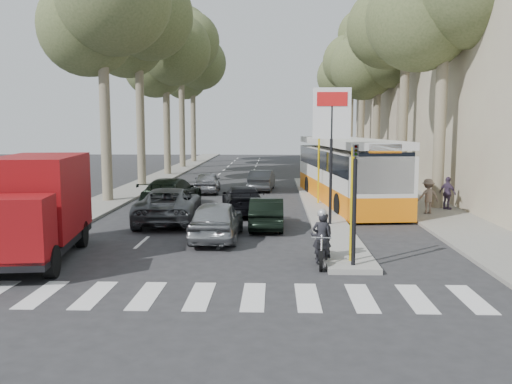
% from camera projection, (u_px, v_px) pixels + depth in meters
% --- Properties ---
extents(ground, '(120.00, 120.00, 0.00)m').
position_uv_depth(ground, '(243.00, 257.00, 17.08)').
color(ground, '#28282B').
rests_on(ground, ground).
extents(sidewalk_right, '(3.20, 70.00, 0.12)m').
position_uv_depth(sidewalk_right, '(373.00, 179.00, 41.58)').
color(sidewalk_right, gray).
rests_on(sidewalk_right, ground).
extents(median_left, '(2.40, 64.00, 0.12)m').
position_uv_depth(median_left, '(167.00, 174.00, 45.11)').
color(median_left, gray).
rests_on(median_left, ground).
extents(traffic_island, '(1.50, 26.00, 0.16)m').
position_uv_depth(traffic_island, '(318.00, 204.00, 27.87)').
color(traffic_island, gray).
rests_on(traffic_island, ground).
extents(building_far, '(11.00, 20.00, 16.00)m').
position_uv_depth(building_far, '(434.00, 83.00, 49.30)').
color(building_far, '#B7A88E').
rests_on(building_far, ground).
extents(billboard, '(1.50, 12.10, 5.60)m').
position_uv_depth(billboard, '(331.00, 136.00, 21.47)').
color(billboard, yellow).
rests_on(billboard, ground).
extents(traffic_light_island, '(0.16, 0.41, 3.60)m').
position_uv_depth(traffic_light_island, '(355.00, 184.00, 15.17)').
color(traffic_light_island, black).
rests_on(traffic_light_island, ground).
extents(tree_l_a, '(7.40, 7.20, 14.10)m').
position_uv_depth(tree_l_a, '(104.00, 4.00, 28.09)').
color(tree_l_a, '#6B604C').
rests_on(tree_l_a, ground).
extents(tree_l_b, '(7.40, 7.20, 14.88)m').
position_uv_depth(tree_l_b, '(140.00, 20.00, 35.94)').
color(tree_l_b, '#6B604C').
rests_on(tree_l_b, ground).
extents(tree_l_c, '(7.40, 7.20, 13.71)m').
position_uv_depth(tree_l_c, '(167.00, 52.00, 44.00)').
color(tree_l_c, '#6B604C').
rests_on(tree_l_c, ground).
extents(tree_l_d, '(7.40, 7.20, 15.66)m').
position_uv_depth(tree_l_d, '(182.00, 45.00, 51.73)').
color(tree_l_d, '#6B604C').
rests_on(tree_l_d, ground).
extents(tree_l_e, '(7.40, 7.20, 14.49)m').
position_uv_depth(tree_l_e, '(194.00, 65.00, 59.79)').
color(tree_l_e, '#6B604C').
rests_on(tree_l_e, ground).
extents(tree_r_b, '(7.40, 7.20, 15.27)m').
position_uv_depth(tree_r_b, '(409.00, 6.00, 33.33)').
color(tree_r_b, '#6B604C').
rests_on(tree_r_b, ground).
extents(tree_r_c, '(7.40, 7.20, 13.32)m').
position_uv_depth(tree_r_c, '(380.00, 52.00, 41.49)').
color(tree_r_c, '#6B604C').
rests_on(tree_r_c, ground).
extents(tree_r_d, '(7.40, 7.20, 14.88)m').
position_uv_depth(tree_r_d, '(364.00, 49.00, 49.25)').
color(tree_r_d, '#6B604C').
rests_on(tree_r_d, ground).
extents(tree_r_e, '(7.40, 7.20, 14.10)m').
position_uv_depth(tree_r_e, '(353.00, 66.00, 57.26)').
color(tree_r_e, '#6B604C').
rests_on(tree_r_e, ground).
extents(silver_hatchback, '(1.81, 4.29, 1.45)m').
position_uv_depth(silver_hatchback, '(217.00, 220.00, 19.60)').
color(silver_hatchback, '#9A9DA1').
rests_on(silver_hatchback, ground).
extents(dark_hatchback, '(1.33, 3.79, 1.25)m').
position_uv_depth(dark_hatchback, '(267.00, 213.00, 21.77)').
color(dark_hatchback, black).
rests_on(dark_hatchback, ground).
extents(queue_car_a, '(2.88, 5.58, 1.50)m').
position_uv_depth(queue_car_a, '(169.00, 205.00, 23.06)').
color(queue_car_a, '#45494C').
rests_on(queue_car_a, ground).
extents(queue_car_b, '(2.40, 4.76, 1.32)m').
position_uv_depth(queue_car_b, '(243.00, 199.00, 25.42)').
color(queue_car_b, black).
rests_on(queue_car_b, ground).
extents(queue_car_c, '(1.74, 3.89, 1.30)m').
position_uv_depth(queue_car_c, '(207.00, 182.00, 33.27)').
color(queue_car_c, gray).
rests_on(queue_car_c, ground).
extents(queue_car_d, '(1.70, 4.06, 1.30)m').
position_uv_depth(queue_car_d, '(262.00, 180.00, 34.52)').
color(queue_car_d, '#47494E').
rests_on(queue_car_d, ground).
extents(queue_car_e, '(2.65, 5.39, 1.51)m').
position_uv_depth(queue_car_e, '(172.00, 193.00, 27.29)').
color(queue_car_e, black).
rests_on(queue_car_e, ground).
extents(red_truck, '(3.01, 6.19, 3.17)m').
position_uv_depth(red_truck, '(36.00, 206.00, 16.58)').
color(red_truck, black).
rests_on(red_truck, ground).
extents(city_bus, '(4.26, 13.37, 3.46)m').
position_uv_depth(city_bus, '(346.00, 169.00, 28.68)').
color(city_bus, orange).
rests_on(city_bus, ground).
extents(motorcycle, '(0.76, 1.98, 1.68)m').
position_uv_depth(motorcycle, '(322.00, 238.00, 16.20)').
color(motorcycle, black).
rests_on(motorcycle, ground).
extents(pedestrian_near, '(0.88, 1.02, 1.57)m').
position_uv_depth(pedestrian_near, '(448.00, 193.00, 25.86)').
color(pedestrian_near, '#483855').
rests_on(pedestrian_near, sidewalk_right).
extents(pedestrian_far, '(1.10, 0.65, 1.59)m').
position_uv_depth(pedestrian_far, '(428.00, 196.00, 24.65)').
color(pedestrian_far, '#716055').
rests_on(pedestrian_far, sidewalk_right).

